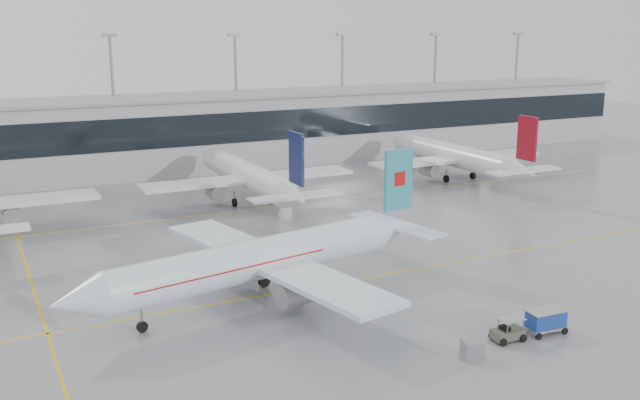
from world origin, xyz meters
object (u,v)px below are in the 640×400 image
air_canada_jet (268,258)px  baggage_cart (546,319)px  gse_unit (472,350)px  baggage_tug (508,333)px

air_canada_jet → baggage_cart: (16.48, -16.75, -2.59)m
baggage_cart → gse_unit: size_ratio=2.34×
air_canada_jet → baggage_cart: 23.64m
air_canada_jet → baggage_tug: air_canada_jet is taller
baggage_tug → gse_unit: baggage_tug is taller
baggage_cart → gse_unit: (-7.99, -1.02, -0.45)m
air_canada_jet → baggage_cart: bearing=123.2°
baggage_tug → air_canada_jet: bearing=131.5°
air_canada_jet → baggage_cart: size_ratio=11.30×
air_canada_jet → baggage_tug: (12.88, -16.52, -3.10)m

